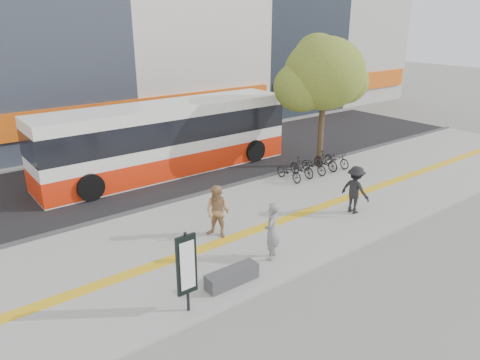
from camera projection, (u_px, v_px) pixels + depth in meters
ground at (273, 243)px, 14.99m from camera, size 120.00×120.00×0.00m
sidewalk at (245, 226)px, 16.10m from camera, size 40.00×7.00×0.08m
tactile_strip at (254, 230)px, 15.71m from camera, size 40.00×0.45×0.01m
street at (150, 172)px, 21.69m from camera, size 40.00×8.00×0.06m
curb at (194, 196)px, 18.69m from camera, size 40.00×0.25×0.14m
bench at (232, 276)px, 12.51m from camera, size 1.60×0.45×0.45m
signboard at (187, 266)px, 11.00m from camera, size 0.55×0.10×2.20m
street_tree at (322, 75)px, 21.14m from camera, size 4.40×3.80×6.31m
bus at (167, 140)px, 21.23m from camera, size 12.29×2.91×3.27m
bicycle_row at (314, 165)px, 21.28m from camera, size 3.78×1.56×0.91m
seated_woman at (272, 231)px, 13.59m from camera, size 0.81×0.75×1.85m
pedestrian_tan at (218, 212)px, 14.98m from camera, size 1.02×1.10×1.81m
pedestrian_dark at (355, 190)px, 16.86m from camera, size 0.78×1.24×1.83m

